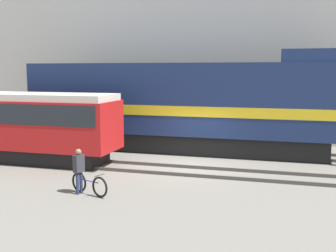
{
  "coord_description": "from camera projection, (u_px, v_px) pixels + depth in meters",
  "views": [
    {
      "loc": [
        4.27,
        -17.89,
        4.28
      ],
      "look_at": [
        -0.98,
        -0.05,
        1.8
      ],
      "focal_mm": 45.0,
      "sensor_mm": 36.0,
      "label": 1
    }
  ],
  "objects": [
    {
      "name": "ground_plane",
      "position": [
        189.0,
        167.0,
        18.77
      ],
      "size": [
        120.0,
        120.0,
        0.0
      ],
      "primitive_type": "plane",
      "color": "slate"
    },
    {
      "name": "freight_locomotive",
      "position": [
        182.0,
        105.0,
        22.12
      ],
      "size": [
        16.32,
        3.04,
        5.23
      ],
      "color": "black",
      "rests_on": "ground"
    },
    {
      "name": "track_near",
      "position": [
        184.0,
        170.0,
        17.77
      ],
      "size": [
        60.0,
        1.5,
        0.14
      ],
      "color": "#47423D",
      "rests_on": "ground"
    },
    {
      "name": "bicycle",
      "position": [
        89.0,
        184.0,
        14.51
      ],
      "size": [
        1.68,
        0.75,
        0.78
      ],
      "color": "black",
      "rests_on": "ground"
    },
    {
      "name": "streetcar",
      "position": [
        13.0,
        122.0,
        19.86
      ],
      "size": [
        10.21,
        2.54,
        3.21
      ],
      "color": "black",
      "rests_on": "ground"
    },
    {
      "name": "track_far",
      "position": [
        205.0,
        151.0,
        22.08
      ],
      "size": [
        60.0,
        1.51,
        0.14
      ],
      "color": "#47423D",
      "rests_on": "ground"
    },
    {
      "name": "person",
      "position": [
        79.0,
        167.0,
        14.53
      ],
      "size": [
        0.33,
        0.42,
        1.59
      ],
      "color": "#232D4C",
      "rests_on": "ground"
    },
    {
      "name": "building_backdrop",
      "position": [
        226.0,
        45.0,
        27.63
      ],
      "size": [
        35.56,
        6.0,
        11.84
      ],
      "color": "#B7B2A8",
      "rests_on": "ground"
    }
  ]
}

